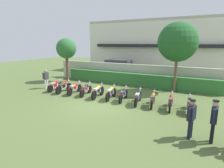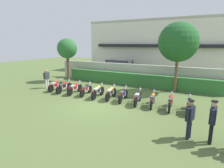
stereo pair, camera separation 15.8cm
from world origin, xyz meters
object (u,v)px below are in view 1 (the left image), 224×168
(motorcycle_in_row_1, at_px, (64,87))
(motorcycle_in_row_10, at_px, (189,104))
(motorcycle_in_row_4, at_px, (98,91))
(officer_0, at_px, (191,116))
(motorcycle_in_row_5, at_px, (111,93))
(motorcycle_in_row_3, at_px, (86,89))
(motorcycle_in_row_7, at_px, (138,97))
(officer_1, at_px, (214,118))
(motorcycle_in_row_6, at_px, (123,94))
(parked_car, at_px, (120,68))
(motorcycle_in_row_8, at_px, (153,99))
(inspector_person, at_px, (46,77))
(tree_far_side, at_px, (178,42))
(tree_near_inspector, at_px, (66,49))
(motorcycle_in_row_0, at_px, (55,85))
(motorcycle_in_row_2, at_px, (75,88))
(motorcycle_in_row_9, at_px, (171,101))

(motorcycle_in_row_1, bearing_deg, motorcycle_in_row_10, -95.61)
(motorcycle_in_row_4, distance_m, officer_0, 7.01)
(motorcycle_in_row_5, bearing_deg, motorcycle_in_row_4, 87.44)
(motorcycle_in_row_3, bearing_deg, motorcycle_in_row_1, 84.21)
(motorcycle_in_row_7, height_order, officer_1, officer_1)
(motorcycle_in_row_10, height_order, officer_1, officer_1)
(motorcycle_in_row_6, distance_m, officer_0, 5.47)
(parked_car, distance_m, officer_1, 14.68)
(motorcycle_in_row_8, relative_size, inspector_person, 1.14)
(motorcycle_in_row_6, xyz_separation_m, inspector_person, (-7.10, 0.20, 0.48))
(tree_far_side, xyz_separation_m, motorcycle_in_row_10, (1.47, -4.19, -3.32))
(parked_car, bearing_deg, motorcycle_in_row_10, -49.40)
(tree_near_inspector, distance_m, motorcycle_in_row_4, 7.06)
(motorcycle_in_row_0, distance_m, motorcycle_in_row_5, 4.97)
(motorcycle_in_row_7, xyz_separation_m, motorcycle_in_row_8, (0.93, 0.00, -0.02))
(motorcycle_in_row_8, bearing_deg, officer_1, -144.11)
(inspector_person, bearing_deg, motorcycle_in_row_7, -2.32)
(motorcycle_in_row_1, bearing_deg, motorcycle_in_row_0, 81.76)
(motorcycle_in_row_3, bearing_deg, motorcycle_in_row_6, -99.44)
(parked_car, distance_m, motorcycle_in_row_1, 8.35)
(motorcycle_in_row_8, bearing_deg, tree_near_inspector, 60.66)
(motorcycle_in_row_1, relative_size, motorcycle_in_row_7, 0.98)
(tree_near_inspector, distance_m, inspector_person, 3.82)
(motorcycle_in_row_0, xyz_separation_m, motorcycle_in_row_3, (2.90, 0.08, -0.00))
(motorcycle_in_row_2, bearing_deg, officer_0, -117.12)
(motorcycle_in_row_9, distance_m, motorcycle_in_row_10, 0.99)
(motorcycle_in_row_8, bearing_deg, motorcycle_in_row_5, 78.73)
(motorcycle_in_row_9, bearing_deg, motorcycle_in_row_2, 82.65)
(motorcycle_in_row_9, relative_size, officer_0, 1.18)
(motorcycle_in_row_3, height_order, motorcycle_in_row_6, motorcycle_in_row_6)
(tree_far_side, relative_size, motorcycle_in_row_6, 2.84)
(motorcycle_in_row_7, distance_m, motorcycle_in_row_10, 2.97)
(tree_far_side, bearing_deg, parked_car, 148.14)
(motorcycle_in_row_2, height_order, motorcycle_in_row_3, motorcycle_in_row_2)
(tree_near_inspector, height_order, officer_1, tree_near_inspector)
(parked_car, bearing_deg, inspector_person, -114.27)
(tree_far_side, relative_size, motorcycle_in_row_10, 2.88)
(tree_near_inspector, bearing_deg, motorcycle_in_row_4, -31.44)
(motorcycle_in_row_7, bearing_deg, parked_car, 23.49)
(motorcycle_in_row_8, xyz_separation_m, inspector_person, (-9.09, 0.33, 0.49))
(officer_1, bearing_deg, motorcycle_in_row_1, -13.18)
(motorcycle_in_row_2, xyz_separation_m, motorcycle_in_row_9, (6.97, -0.09, 0.02))
(motorcycle_in_row_10, bearing_deg, motorcycle_in_row_7, 83.58)
(motorcycle_in_row_1, xyz_separation_m, officer_0, (9.31, -3.15, 0.49))
(motorcycle_in_row_2, relative_size, motorcycle_in_row_8, 1.06)
(tree_near_inspector, relative_size, motorcycle_in_row_2, 2.17)
(motorcycle_in_row_4, relative_size, inspector_person, 1.20)
(motorcycle_in_row_8, bearing_deg, motorcycle_in_row_10, -100.49)
(parked_car, relative_size, motorcycle_in_row_9, 2.45)
(motorcycle_in_row_9, bearing_deg, tree_far_side, -0.01)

